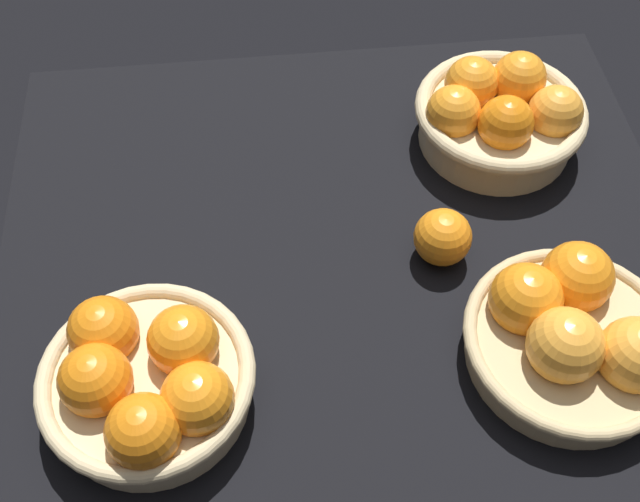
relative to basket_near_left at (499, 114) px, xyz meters
The scene contains 5 objects.
market_tray 27.80cm from the basket_near_left, 34.10° to the left, with size 84.00×72.00×3.00cm, color black.
basket_near_left is the anchor object (origin of this frame).
basket_far_right 56.39cm from the basket_near_left, 36.83° to the left, with size 22.50×22.50×10.73cm.
basket_far_left 32.83cm from the basket_near_left, 89.81° to the left, with size 23.40×23.40×10.40cm.
loose_orange_front_gap 21.35cm from the basket_near_left, 58.62° to the left, with size 6.93×6.93×6.93cm, color orange.
Camera 1 is at (8.94, 55.50, 78.25)cm, focal length 42.85 mm.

